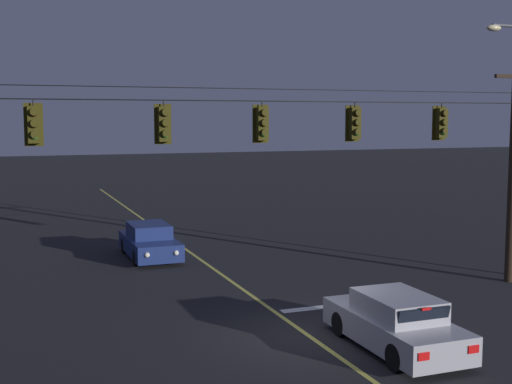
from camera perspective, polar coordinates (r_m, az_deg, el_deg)
ground_plane at (r=18.19m, az=4.41°, el=-11.93°), size 180.00×180.00×0.00m
lane_centre_stripe at (r=26.20m, az=-3.90°, el=-6.25°), size 0.14×60.00×0.01m
stop_bar_paint at (r=20.94m, az=6.52°, el=-9.50°), size 3.40×0.36×0.01m
signal_span_assembly at (r=19.98m, az=1.02°, el=1.26°), size 19.89×0.32×7.56m
traffic_light_leftmost at (r=18.48m, az=-18.19°, el=5.42°), size 0.48×0.41×1.22m
traffic_light_left_inner at (r=18.95m, az=-7.74°, el=5.69°), size 0.48×0.41×1.22m
traffic_light_centre at (r=19.82m, az=0.54°, el=5.77°), size 0.48×0.41×1.22m
traffic_light_right_inner at (r=21.12m, az=8.32°, el=5.74°), size 0.48×0.41×1.22m
traffic_light_rightmost at (r=22.83m, az=15.35°, el=5.62°), size 0.48×0.41×1.22m
car_waiting_near_lane at (r=17.31m, az=11.65°, el=-10.76°), size 1.80×4.33×1.39m
car_oncoming_lead at (r=27.94m, az=-8.94°, el=-4.17°), size 1.80×4.42×1.39m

